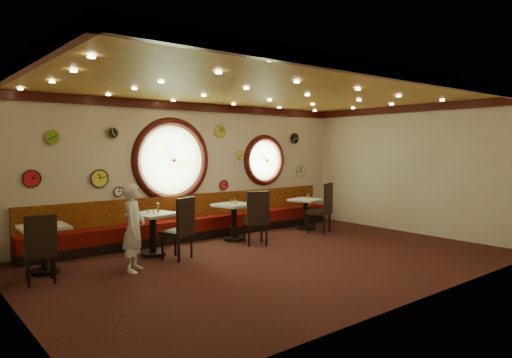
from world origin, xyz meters
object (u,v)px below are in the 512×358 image
table_d (306,210)px  condiment_c_pepper (237,202)px  chair_c (257,214)px  condiment_d_bottle (308,196)px  chair_d (324,205)px  table_c (234,217)px  condiment_d_salt (300,197)px  chair_b (181,224)px  condiment_c_bottle (235,200)px  condiment_c_salt (231,201)px  condiment_b_bottle (158,207)px  table_b (153,229)px  chair_a (41,245)px  condiment_a_salt (41,222)px  condiment_a_pepper (47,223)px  table_a (44,243)px  condiment_d_pepper (307,197)px  waiter (134,228)px  condiment_b_pepper (154,211)px  condiment_b_salt (148,211)px  condiment_a_bottle (48,220)px

table_d → condiment_c_pepper: 2.30m
chair_c → condiment_d_bottle: (2.35, 0.75, 0.19)m
chair_d → condiment_d_bottle: 0.71m
table_c → condiment_d_salt: (2.19, 0.06, 0.31)m
chair_b → condiment_d_salt: 4.14m
condiment_c_pepper → condiment_c_bottle: condiment_c_bottle is taller
condiment_c_salt → condiment_c_pepper: 0.14m
table_c → condiment_b_bottle: condiment_b_bottle is taller
table_b → chair_a: chair_a is taller
condiment_b_bottle → condiment_d_bottle: 4.39m
condiment_c_pepper → condiment_d_bottle: bearing=1.5°
chair_c → condiment_c_salt: bearing=120.3°
condiment_a_salt → condiment_d_bottle: 6.60m
chair_b → condiment_c_pepper: bearing=-0.2°
table_d → condiment_a_pepper: condiment_a_pepper is taller
chair_d → table_a: bearing=151.9°
condiment_d_pepper → condiment_c_bottle: size_ratio=0.71×
condiment_c_pepper → waiter: size_ratio=0.06×
table_a → chair_a: size_ratio=1.20×
chair_a → table_a: bearing=79.9°
condiment_b_pepper → condiment_c_pepper: (2.18, 0.18, 0.00)m
chair_b → condiment_b_pepper: chair_b is taller
condiment_b_salt → condiment_b_bottle: bearing=18.2°
condiment_a_salt → chair_d: bearing=-4.7°
table_a → condiment_b_bottle: 2.22m
table_b → table_c: same height
chair_b → condiment_c_bottle: chair_b is taller
chair_b → condiment_c_salt: chair_b is taller
table_d → condiment_b_salt: bearing=-177.9°
condiment_d_salt → table_d: bearing=-33.5°
table_d → condiment_d_pepper: bearing=15.9°
condiment_b_salt → condiment_b_bottle: size_ratio=0.48×
condiment_d_salt → chair_b: bearing=-167.6°
condiment_a_bottle → condiment_b_bottle: size_ratio=0.83×
chair_c → condiment_d_salt: (2.12, 0.80, 0.16)m
chair_d → condiment_c_pepper: chair_d is taller
table_b → condiment_c_bottle: (2.22, 0.28, 0.39)m
condiment_b_pepper → chair_a: bearing=-164.6°
condiment_d_salt → condiment_d_pepper: condiment_d_pepper is taller
chair_c → condiment_a_bottle: size_ratio=5.02×
chair_b → condiment_d_pepper: bearing=-11.4°
condiment_d_pepper → waiter: waiter is taller
condiment_b_salt → condiment_a_bottle: condiment_a_bottle is taller
table_d → waiter: waiter is taller
chair_c → condiment_b_salt: (-2.29, 0.56, 0.21)m
condiment_b_pepper → condiment_c_pepper: bearing=4.8°
table_a → table_b: (2.02, 0.02, 0.02)m
table_c → condiment_c_pepper: size_ratio=9.42×
condiment_c_pepper → table_b: bearing=-176.7°
condiment_b_pepper → waiter: size_ratio=0.06×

